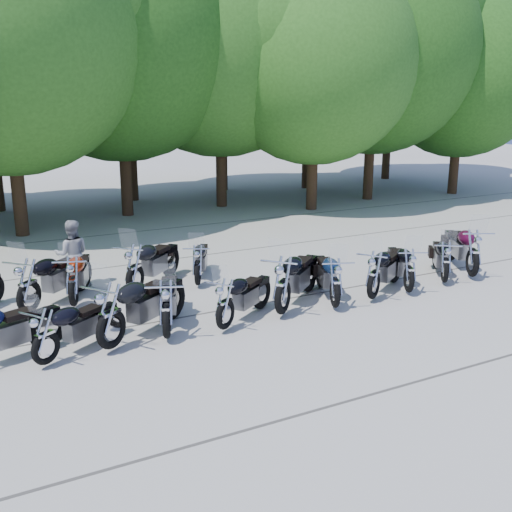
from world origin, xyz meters
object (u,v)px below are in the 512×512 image
motorcycle_5 (283,284)px  motorcycle_14 (134,268)px  motorcycle_9 (446,261)px  motorcycle_10 (473,252)px  motorcycle_2 (110,314)px  motorcycle_4 (225,303)px  motorcycle_8 (410,269)px  motorcycle_15 (198,264)px  motorcycle_6 (335,281)px  motorcycle_13 (73,280)px  motorcycle_1 (45,335)px  motorcycle_7 (374,274)px  motorcycle_3 (166,308)px  rider_1 (72,254)px  motorcycle_12 (28,284)px

motorcycle_5 → motorcycle_14: (-2.29, 2.72, -0.04)m
motorcycle_9 → motorcycle_10: (0.95, 0.02, 0.11)m
motorcycle_2 → motorcycle_14: size_ratio=1.04×
motorcycle_4 → motorcycle_8: bearing=-123.1°
motorcycle_9 → motorcycle_15: (-5.36, 2.63, -0.01)m
motorcycle_6 → motorcycle_13: motorcycle_13 is taller
motorcycle_6 → motorcycle_1: bearing=24.0°
motorcycle_4 → motorcycle_7: (3.68, 0.08, 0.05)m
motorcycle_3 → motorcycle_13: 2.87m
motorcycle_8 → rider_1: bearing=-4.6°
motorcycle_5 → motorcycle_6: size_ratio=1.14×
motorcycle_3 → motorcycle_5: 2.55m
motorcycle_2 → motorcycle_8: 6.90m
motorcycle_4 → motorcycle_10: bearing=-121.9°
motorcycle_2 → motorcycle_14: 3.09m
motorcycle_4 → motorcycle_8: motorcycle_8 is taller
motorcycle_4 → motorcycle_15: size_ratio=1.02×
motorcycle_9 → motorcycle_10: bearing=-141.4°
motorcycle_3 → motorcycle_5: (2.54, 0.08, 0.07)m
motorcycle_8 → motorcycle_13: size_ratio=0.94×
motorcycle_2 → motorcycle_9: motorcycle_2 is taller
motorcycle_13 → motorcycle_9: bearing=-175.8°
motorcycle_6 → motorcycle_7: (1.08, 0.05, 0.01)m
motorcycle_10 → motorcycle_14: size_ratio=1.03×
motorcycle_7 → motorcycle_12: size_ratio=0.94×
motorcycle_9 → rider_1: (-7.98, 3.99, 0.23)m
motorcycle_12 → motorcycle_13: 0.90m
motorcycle_10 → motorcycle_12: bearing=15.2°
motorcycle_7 → motorcycle_10: motorcycle_10 is taller
motorcycle_5 → motorcycle_13: motorcycle_5 is taller
motorcycle_5 → motorcycle_7: (2.28, -0.10, -0.08)m
motorcycle_8 → motorcycle_9: (1.29, 0.17, -0.01)m
motorcycle_3 → motorcycle_13: size_ratio=1.02×
motorcycle_6 → motorcycle_8: 2.11m
motorcycle_7 → motorcycle_14: motorcycle_14 is taller
motorcycle_3 → motorcycle_1: bearing=25.9°
motorcycle_3 → motorcycle_10: motorcycle_10 is taller
motorcycle_3 → motorcycle_4: 1.16m
motorcycle_10 → motorcycle_8: bearing=33.6°
rider_1 → motorcycle_2: bearing=100.6°
motorcycle_5 → motorcycle_6: (1.20, -0.15, -0.09)m
motorcycle_2 → motorcycle_6: size_ratio=1.13×
motorcycle_6 → motorcycle_15: motorcycle_6 is taller
motorcycle_1 → motorcycle_9: bearing=-121.1°
motorcycle_10 → motorcycle_15: motorcycle_10 is taller
motorcycle_5 → motorcycle_8: (3.31, -0.09, -0.12)m
motorcycle_10 → motorcycle_4: bearing=31.1°
motorcycle_14 → motorcycle_15: 1.53m
motorcycle_2 → motorcycle_7: size_ratio=1.11×
motorcycle_14 → rider_1: bearing=-4.0°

